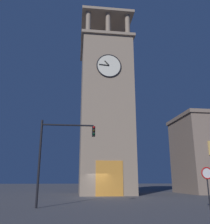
{
  "coord_description": "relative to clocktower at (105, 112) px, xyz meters",
  "views": [
    {
      "loc": [
        2.65,
        27.81,
        1.8
      ],
      "look_at": [
        -1.33,
        -5.06,
        11.03
      ],
      "focal_mm": 39.15,
      "sensor_mm": 36.0,
      "label": 1
    }
  ],
  "objects": [
    {
      "name": "traffic_signal_near",
      "position": [
        5.24,
        15.22,
        -7.04
      ],
      "size": [
        3.93,
        0.41,
        5.99
      ],
      "color": "black",
      "rests_on": "ground_plane"
    },
    {
      "name": "no_horn_sign",
      "position": [
        -4.49,
        17.49,
        -9.05
      ],
      "size": [
        0.78,
        0.14,
        2.62
      ],
      "color": "black",
      "rests_on": "ground_plane"
    },
    {
      "name": "clocktower",
      "position": [
        0.0,
        0.0,
        0.0
      ],
      "size": [
        7.39,
        8.44,
        28.02
      ],
      "color": "gray",
      "rests_on": "ground_plane"
    },
    {
      "name": "ground_plane",
      "position": [
        1.37,
        5.03,
        -11.09
      ],
      "size": [
        200.0,
        200.0,
        0.0
      ],
      "primitive_type": "plane",
      "color": "#4C4C51"
    }
  ]
}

